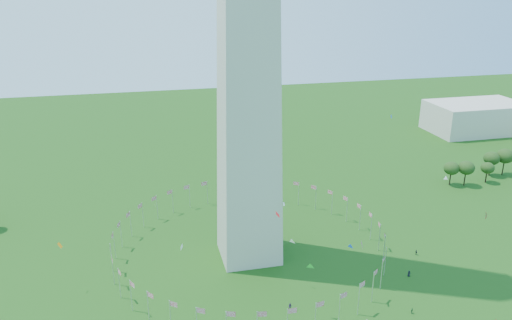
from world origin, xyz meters
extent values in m
cylinder|color=silver|center=(40.00, 50.00, 4.50)|extent=(0.24, 0.24, 9.00)
cylinder|color=silver|center=(39.39, 56.95, 4.50)|extent=(0.24, 0.24, 9.00)
cylinder|color=silver|center=(37.59, 63.68, 4.50)|extent=(0.24, 0.24, 9.00)
cylinder|color=silver|center=(34.64, 70.00, 4.50)|extent=(0.24, 0.24, 9.00)
cylinder|color=silver|center=(30.64, 75.71, 4.50)|extent=(0.24, 0.24, 9.00)
cylinder|color=silver|center=(25.71, 80.64, 4.50)|extent=(0.24, 0.24, 9.00)
cylinder|color=silver|center=(20.00, 84.64, 4.50)|extent=(0.24, 0.24, 9.00)
cylinder|color=silver|center=(13.68, 87.59, 4.50)|extent=(0.24, 0.24, 9.00)
cylinder|color=silver|center=(6.95, 89.39, 4.50)|extent=(0.24, 0.24, 9.00)
cylinder|color=silver|center=(0.00, 90.00, 4.50)|extent=(0.24, 0.24, 9.00)
cylinder|color=silver|center=(-6.95, 89.39, 4.50)|extent=(0.24, 0.24, 9.00)
cylinder|color=silver|center=(-13.68, 87.59, 4.50)|extent=(0.24, 0.24, 9.00)
cylinder|color=silver|center=(-20.00, 84.64, 4.50)|extent=(0.24, 0.24, 9.00)
cylinder|color=silver|center=(-25.71, 80.64, 4.50)|extent=(0.24, 0.24, 9.00)
cylinder|color=silver|center=(-30.64, 75.71, 4.50)|extent=(0.24, 0.24, 9.00)
cylinder|color=silver|center=(-34.64, 70.00, 4.50)|extent=(0.24, 0.24, 9.00)
cylinder|color=silver|center=(-37.59, 63.68, 4.50)|extent=(0.24, 0.24, 9.00)
cylinder|color=silver|center=(-39.39, 56.95, 4.50)|extent=(0.24, 0.24, 9.00)
cylinder|color=silver|center=(-40.00, 50.00, 4.50)|extent=(0.24, 0.24, 9.00)
cylinder|color=silver|center=(-39.39, 43.05, 4.50)|extent=(0.24, 0.24, 9.00)
cylinder|color=silver|center=(-37.59, 36.32, 4.50)|extent=(0.24, 0.24, 9.00)
cylinder|color=silver|center=(-34.64, 30.00, 4.50)|extent=(0.24, 0.24, 9.00)
cylinder|color=silver|center=(-30.64, 24.29, 4.50)|extent=(0.24, 0.24, 9.00)
cylinder|color=silver|center=(-25.71, 19.36, 4.50)|extent=(0.24, 0.24, 9.00)
cylinder|color=silver|center=(6.95, 10.61, 4.50)|extent=(0.24, 0.24, 9.00)
cylinder|color=silver|center=(13.68, 12.41, 4.50)|extent=(0.24, 0.24, 9.00)
cylinder|color=silver|center=(20.00, 15.36, 4.50)|extent=(0.24, 0.24, 9.00)
cylinder|color=silver|center=(25.71, 19.36, 4.50)|extent=(0.24, 0.24, 9.00)
cylinder|color=silver|center=(30.64, 24.29, 4.50)|extent=(0.24, 0.24, 9.00)
cylinder|color=silver|center=(34.64, 30.00, 4.50)|extent=(0.24, 0.24, 9.00)
cylinder|color=silver|center=(37.59, 36.32, 4.50)|extent=(0.24, 0.24, 9.00)
cylinder|color=silver|center=(39.39, 43.05, 4.50)|extent=(0.24, 0.24, 9.00)
cube|color=beige|center=(150.00, 150.00, 8.00)|extent=(50.00, 30.00, 16.00)
imported|color=#36184A|center=(4.21, 21.15, 0.96)|extent=(1.10, 0.97, 1.92)
imported|color=#1A412B|center=(33.44, 12.67, 0.74)|extent=(1.01, 0.99, 1.49)
imported|color=black|center=(41.23, 27.90, 0.90)|extent=(0.95, 0.71, 1.80)
imported|color=#282828|center=(49.40, 38.00, 0.83)|extent=(0.61, 0.97, 1.65)
plane|color=white|center=(7.64, 31.59, 13.49)|extent=(1.19, 1.97, 2.01)
plane|color=white|center=(-22.47, 15.26, 24.84)|extent=(1.00, 1.35, 1.64)
plane|color=white|center=(-26.99, 46.51, 21.16)|extent=(0.78, 1.44, 1.48)
plane|color=white|center=(7.76, 40.17, 20.43)|extent=(1.29, 0.46, 1.20)
plane|color=red|center=(-0.61, 17.26, 29.08)|extent=(1.47, 1.69, 1.48)
plane|color=blue|center=(45.26, 53.38, 39.68)|extent=(0.45, 1.36, 1.39)
plane|color=blue|center=(23.31, 29.04, 11.33)|extent=(1.37, 1.43, 1.59)
plane|color=#CC2699|center=(22.37, 20.72, 16.58)|extent=(1.84, 1.73, 2.09)
plane|color=orange|center=(-52.01, 43.95, 13.33)|extent=(1.72, 1.73, 1.48)
plane|color=white|center=(52.09, 32.55, 26.98)|extent=(1.13, 0.63, 1.08)
plane|color=blue|center=(54.25, 17.27, 22.61)|extent=(1.96, 1.65, 2.10)
plane|color=green|center=(8.03, 18.18, 13.90)|extent=(1.77, 1.69, 2.25)
ellipsoid|color=#2B501A|center=(91.57, 84.53, 4.83)|extent=(6.19, 6.19, 9.67)
ellipsoid|color=#2B501A|center=(97.05, 82.75, 5.10)|extent=(6.53, 6.53, 10.20)
ellipsoid|color=#2B501A|center=(107.64, 83.47, 4.26)|extent=(5.46, 5.46, 8.52)
ellipsoid|color=#2B501A|center=(114.14, 89.81, 5.21)|extent=(6.67, 6.67, 10.42)
ellipsoid|color=#2B501A|center=(120.30, 89.41, 5.65)|extent=(7.23, 7.23, 11.30)
camera|label=1|loc=(-28.78, -79.84, 78.54)|focal=35.00mm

